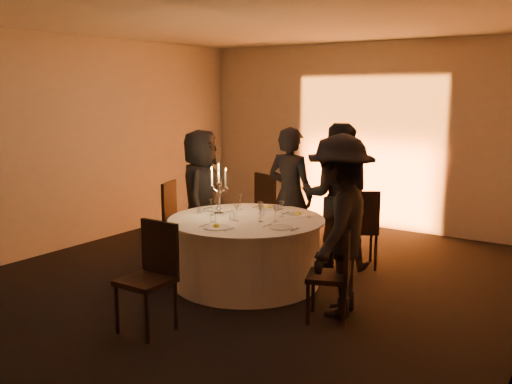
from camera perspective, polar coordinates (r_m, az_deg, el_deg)
The scene contains 32 objects.
floor at distance 6.75m, azimuth -0.95°, elevation -9.06°, with size 7.00×7.00×0.00m, color black.
ceiling at distance 6.43m, azimuth -1.03°, elevation 17.10°, with size 7.00×7.00×0.00m, color silver.
wall_back at distance 9.50m, azimuth 11.17°, elevation 5.56°, with size 7.00×7.00×0.00m, color #ACA6A0.
wall_left at distance 8.49m, azimuth -17.95°, elevation 4.76°, with size 7.00×7.00×0.00m, color #ACA6A0.
uplighter_fixture at distance 9.45m, azimuth 10.17°, elevation -3.35°, with size 0.25×0.12×0.10m, color black.
banquet_table at distance 6.64m, azimuth -0.96°, elevation -5.92°, with size 1.80×1.80×0.77m.
chair_left at distance 7.81m, azimuth -7.86°, elevation -2.19°, with size 0.56×0.56×1.01m.
chair_back_left at distance 8.19m, azimuth 1.58°, elevation -1.30°, with size 0.59×0.59×1.06m.
chair_back_right at distance 7.26m, azimuth 10.36°, elevation -3.18°, with size 0.61×0.61×1.01m.
chair_right at distance 5.59m, azimuth 8.04°, elevation -7.73°, with size 0.51×0.51×0.91m.
chair_front at distance 5.43m, azimuth -10.38°, elevation -7.64°, with size 0.44×0.44×1.01m.
guest_left at distance 7.61m, azimuth -5.54°, elevation -0.24°, with size 0.84×0.55×1.72m, color black.
guest_back_left at distance 7.38m, azimuth 3.44°, elevation -0.33°, with size 0.64×0.42×1.77m, color black.
guest_back_right at distance 7.22m, azimuth 8.07°, elevation -0.40°, with size 0.89×0.69×1.83m, color black.
guest_right at distance 5.69m, azimuth 8.33°, elevation -3.34°, with size 1.17×0.67×1.81m, color black.
plate_left at distance 7.00m, azimuth -3.81°, elevation -1.78°, with size 0.36×0.27×0.01m.
plate_back_left at distance 7.08m, azimuth 1.17°, elevation -1.54°, with size 0.36×0.26×0.08m.
plate_back_right at distance 6.72m, azimuth 4.22°, elevation -2.20°, with size 0.35×0.26×0.08m.
plate_right at distance 6.10m, azimuth 2.52°, elevation -3.56°, with size 0.36×0.25×0.01m.
plate_front at distance 6.11m, azimuth -3.98°, elevation -3.46°, with size 0.36×0.28×0.08m.
coffee_cup at distance 6.87m, azimuth -5.58°, elevation -1.85°, with size 0.11×0.11×0.07m.
candelabra at distance 6.74m, azimuth -3.72°, elevation -0.46°, with size 0.26×0.12×0.62m.
wine_glass_a at distance 6.54m, azimuth 0.44°, elevation -1.43°, with size 0.07×0.07×0.19m.
wine_glass_b at distance 6.71m, azimuth -4.43°, elevation -1.18°, with size 0.07×0.07×0.19m.
wine_glass_c at distance 6.99m, azimuth -1.57°, elevation -0.69°, with size 0.07×0.07×0.19m.
wine_glass_d at distance 6.39m, azimuth -1.98°, elevation -1.72°, with size 0.07×0.07×0.19m.
wine_glass_e at distance 6.35m, azimuth 1.94°, elevation -1.79°, with size 0.07×0.07×0.19m.
wine_glass_f at distance 6.36m, azimuth 0.48°, elevation -1.76°, with size 0.07×0.07×0.19m.
wine_glass_g at distance 6.60m, azimuth 2.58°, elevation -1.35°, with size 0.07×0.07×0.19m.
tumbler_a at distance 6.72m, azimuth 0.58°, elevation -1.94°, with size 0.07×0.07×0.09m, color white.
tumbler_b at distance 6.48m, azimuth -2.43°, elevation -2.40°, with size 0.07×0.07×0.09m, color white.
tumbler_c at distance 6.38m, azimuth -4.32°, elevation -2.62°, with size 0.07×0.07×0.09m, color white.
Camera 1 is at (3.64, -5.25, 2.21)m, focal length 40.00 mm.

